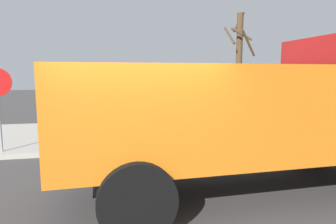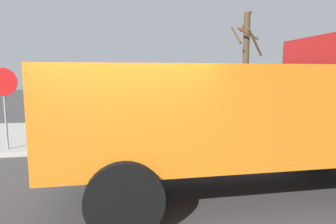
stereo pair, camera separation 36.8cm
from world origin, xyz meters
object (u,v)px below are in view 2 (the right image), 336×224
loose_tire (101,118)px  bare_tree (245,67)px  stop_sign (4,93)px  dump_truck_orange (254,108)px  fire_hydrant (111,122)px

loose_tire → bare_tree: (5.52, 1.21, 1.72)m
stop_sign → dump_truck_orange: bearing=-31.2°
loose_tire → fire_hydrant: bearing=31.7°
bare_tree → loose_tire: bearing=-167.7°
bare_tree → stop_sign: bearing=-163.5°
loose_tire → dump_truck_orange: size_ratio=0.18×
loose_tire → dump_truck_orange: 5.64m
loose_tire → bare_tree: size_ratio=0.28×
fire_hydrant → stop_sign: 3.31m
stop_sign → dump_truck_orange: size_ratio=0.32×
loose_tire → stop_sign: 2.90m
fire_hydrant → bare_tree: bearing=11.0°
dump_truck_orange → bare_tree: bearing=68.0°
loose_tire → stop_sign: size_ratio=0.57×
fire_hydrant → loose_tire: bearing=-148.3°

